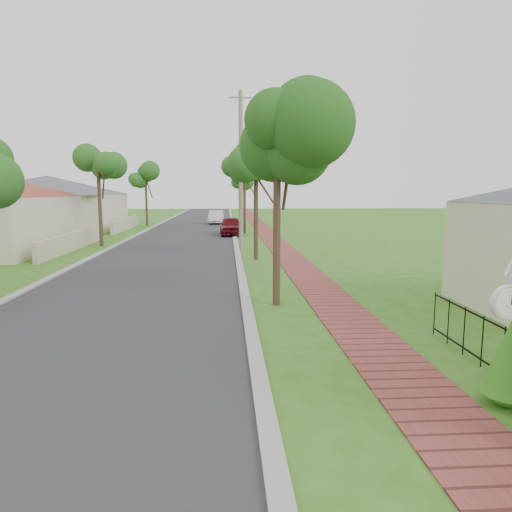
# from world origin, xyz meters

# --- Properties ---
(ground) EXTENTS (160.00, 160.00, 0.00)m
(ground) POSITION_xyz_m (0.00, 0.00, 0.00)
(ground) COLOR #346718
(ground) RESTS_ON ground
(road) EXTENTS (7.00, 120.00, 0.02)m
(road) POSITION_xyz_m (-3.00, 20.00, 0.00)
(road) COLOR #28282B
(road) RESTS_ON ground
(kerb_right) EXTENTS (0.30, 120.00, 0.10)m
(kerb_right) POSITION_xyz_m (0.65, 20.00, 0.00)
(kerb_right) COLOR #9E9E99
(kerb_right) RESTS_ON ground
(kerb_left) EXTENTS (0.30, 120.00, 0.10)m
(kerb_left) POSITION_xyz_m (-6.65, 20.00, 0.00)
(kerb_left) COLOR #9E9E99
(kerb_left) RESTS_ON ground
(sidewalk) EXTENTS (1.50, 120.00, 0.03)m
(sidewalk) POSITION_xyz_m (3.25, 20.00, 0.00)
(sidewalk) COLOR brown
(sidewalk) RESTS_ON ground
(street_trees) EXTENTS (10.70, 37.65, 5.89)m
(street_trees) POSITION_xyz_m (-2.87, 26.84, 4.54)
(street_trees) COLOR #382619
(street_trees) RESTS_ON ground
(far_house_grey) EXTENTS (15.56, 15.56, 4.60)m
(far_house_grey) POSITION_xyz_m (-14.97, 34.00, 2.34)
(far_house_grey) COLOR beige
(far_house_grey) RESTS_ON ground
(parked_car_red) EXTENTS (1.75, 4.09, 1.38)m
(parked_car_red) POSITION_xyz_m (0.40, 28.32, 0.69)
(parked_car_red) COLOR #5B0D11
(parked_car_red) RESTS_ON ground
(parked_car_white) EXTENTS (1.55, 4.05, 1.32)m
(parked_car_white) POSITION_xyz_m (-1.00, 40.40, 0.66)
(parked_car_white) COLOR silver
(parked_car_white) RESTS_ON ground
(near_tree) EXTENTS (2.38, 2.38, 6.11)m
(near_tree) POSITION_xyz_m (1.53, 7.00, 4.87)
(near_tree) COLOR #382619
(near_tree) RESTS_ON ground
(utility_pole) EXTENTS (1.20, 0.24, 8.75)m
(utility_pole) POSITION_xyz_m (0.90, 19.78, 4.44)
(utility_pole) COLOR gray
(utility_pole) RESTS_ON ground
(station_clock) EXTENTS (1.08, 0.13, 0.65)m
(station_clock) POSITION_xyz_m (3.68, -0.60, 1.95)
(station_clock) COLOR silver
(station_clock) RESTS_ON ground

